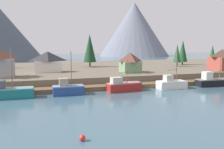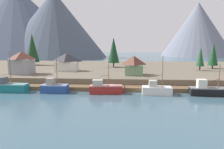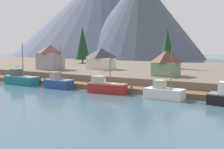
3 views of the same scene
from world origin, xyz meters
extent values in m
cube|color=#3D5B6B|center=(0.00, 20.00, -0.50)|extent=(400.00, 400.00, 1.00)
cube|color=brown|center=(0.00, 2.00, 0.50)|extent=(80.00, 4.00, 1.00)
cylinder|color=brown|center=(-20.00, 0.20, 0.80)|extent=(0.36, 0.36, 1.60)
cylinder|color=brown|center=(-12.00, 0.20, 0.80)|extent=(0.36, 0.36, 1.60)
cylinder|color=brown|center=(-4.00, 0.20, 0.80)|extent=(0.36, 0.36, 1.60)
cylinder|color=brown|center=(4.00, 0.20, 0.80)|extent=(0.36, 0.36, 1.60)
cylinder|color=brown|center=(12.00, 0.20, 0.80)|extent=(0.36, 0.36, 1.60)
cylinder|color=brown|center=(20.00, 0.20, 0.80)|extent=(0.36, 0.36, 1.60)
cube|color=#665B4C|center=(0.00, 32.00, 1.25)|extent=(400.00, 56.00, 2.50)
cone|color=#4C566B|center=(-94.61, 141.12, 30.74)|extent=(132.00, 132.00, 61.49)
cone|color=#475160|center=(-55.28, 126.61, 26.47)|extent=(84.55, 84.55, 52.95)
cone|color=slate|center=(65.57, 150.14, 23.39)|extent=(61.63, 61.63, 46.78)
cube|color=#196B70|center=(-24.20, -1.70, 0.92)|extent=(9.19, 3.12, 1.83)
cube|color=#679496|center=(-24.20, -1.70, 1.93)|extent=(9.19, 3.12, 0.20)
cube|color=#4C4C51|center=(-25.92, -1.64, 2.82)|extent=(2.24, 2.21, 1.57)
cylinder|color=brown|center=(-23.52, -1.72, 5.92)|extent=(0.19, 0.19, 7.77)
cylinder|color=brown|center=(-24.70, -1.68, 4.33)|extent=(2.95, 0.24, 0.51)
cube|color=navy|center=(-12.77, -1.61, 0.87)|extent=(6.40, 2.94, 1.74)
cube|color=#6C7DA2|center=(-12.77, -1.61, 1.84)|extent=(6.40, 2.94, 0.20)
cube|color=gray|center=(-13.73, -1.59, 2.72)|extent=(1.79, 1.90, 1.56)
cylinder|color=brown|center=(-12.10, -1.63, 5.49)|extent=(0.17, 0.17, 7.09)
cube|color=maroon|center=(-0.33, -1.64, 0.88)|extent=(7.86, 3.04, 1.76)
cube|color=#AD6C6A|center=(-0.33, -1.64, 1.86)|extent=(7.86, 3.04, 0.20)
cube|color=#B2AD9E|center=(-2.30, -1.82, 2.61)|extent=(2.53, 2.03, 1.30)
cylinder|color=brown|center=(0.29, -1.58, 4.56)|extent=(0.15, 0.15, 5.19)
cylinder|color=brown|center=(-0.57, -1.66, 4.25)|extent=(2.14, 0.30, 0.41)
cube|color=silver|center=(11.52, -1.81, 0.81)|extent=(6.81, 3.31, 1.63)
cube|color=silver|center=(11.52, -1.81, 1.73)|extent=(6.81, 3.31, 0.20)
cube|color=#B2AD9E|center=(10.60, -1.79, 2.55)|extent=(1.86, 2.02, 1.44)
cylinder|color=brown|center=(12.70, -1.84, 5.41)|extent=(0.17, 0.17, 7.16)
cylinder|color=brown|center=(11.59, -1.81, 4.51)|extent=(2.77, 0.18, 0.49)
cube|color=black|center=(23.62, -1.84, 0.80)|extent=(9.21, 3.37, 1.59)
cube|color=slate|center=(23.62, -1.84, 1.69)|extent=(9.21, 3.37, 0.20)
cube|color=silver|center=(21.62, -1.77, 2.73)|extent=(2.04, 2.03, 1.87)
cylinder|color=brown|center=(25.30, -1.90, 4.53)|extent=(0.19, 0.19, 5.48)
cylinder|color=brown|center=(24.01, -1.85, 3.43)|extent=(3.16, 0.25, 0.96)
cube|color=gray|center=(-27.12, 11.54, 4.77)|extent=(6.09, 5.20, 4.55)
pyramid|color=brown|center=(-27.12, 11.54, 8.19)|extent=(6.39, 5.46, 2.27)
cube|color=#6B8E66|center=(6.49, 12.06, 4.03)|extent=(5.09, 5.18, 3.06)
pyramid|color=brown|center=(6.49, 12.06, 6.85)|extent=(5.34, 5.44, 2.58)
cube|color=silver|center=(-15.70, 19.73, 4.09)|extent=(7.43, 4.14, 3.18)
pyramid|color=#2D2D33|center=(-15.70, 19.73, 7.05)|extent=(7.80, 4.35, 2.75)
cylinder|color=#4C3823|center=(29.14, 23.75, 3.27)|extent=(0.50, 0.50, 1.55)
cone|color=#1E4C28|center=(29.14, 23.75, 7.26)|extent=(2.70, 2.70, 6.42)
cylinder|color=#4C3823|center=(-35.11, 37.31, 3.18)|extent=(0.50, 0.50, 1.36)
cone|color=#14381E|center=(-35.11, 37.31, 9.80)|extent=(5.35, 5.35, 11.88)
cylinder|color=#4C3823|center=(35.69, 30.21, 3.10)|extent=(0.50, 0.50, 1.20)
cone|color=#194223|center=(35.69, 30.21, 7.86)|extent=(3.71, 3.71, 8.32)
cylinder|color=#4C3823|center=(-0.75, 31.94, 3.38)|extent=(0.50, 0.50, 1.76)
cone|color=#14381E|center=(-0.75, 31.94, 9.11)|extent=(4.42, 4.42, 9.69)
camera|label=1|loc=(-19.14, -51.69, 10.46)|focal=38.96mm
camera|label=2|loc=(4.77, -52.41, 11.97)|focal=35.29mm
camera|label=3|loc=(30.29, -50.95, 9.67)|focal=48.16mm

